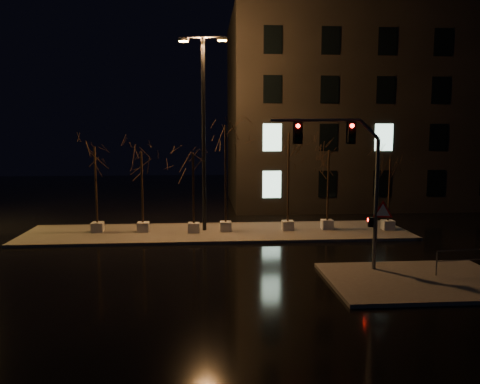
{
  "coord_description": "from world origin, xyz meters",
  "views": [
    {
      "loc": [
        -0.78,
        -20.52,
        5.76
      ],
      "look_at": [
        1.05,
        3.06,
        2.8
      ],
      "focal_mm": 35.0,
      "sensor_mm": 36.0,
      "label": 1
    }
  ],
  "objects": [
    {
      "name": "streetlight_main",
      "position": [
        -0.77,
        6.45,
        6.5
      ],
      "size": [
        2.75,
        0.76,
        11.01
      ],
      "rotation": [
        0.0,
        0.0,
        -0.17
      ],
      "color": "black",
      "rests_on": "median"
    },
    {
      "name": "guard_rail_a",
      "position": [
        9.55,
        -3.01,
        0.81
      ],
      "size": [
        2.33,
        0.27,
        1.01
      ],
      "rotation": [
        0.0,
        0.0,
        0.1
      ],
      "color": "#56585D",
      "rests_on": "sidewalk_corner"
    },
    {
      "name": "tree_6",
      "position": [
        10.0,
        5.78,
        3.38
      ],
      "size": [
        1.8,
        1.8,
        4.26
      ],
      "color": "beige",
      "rests_on": "median"
    },
    {
      "name": "tree_5",
      "position": [
        6.47,
        6.17,
        3.78
      ],
      "size": [
        1.8,
        1.8,
        4.79
      ],
      "color": "beige",
      "rests_on": "median"
    },
    {
      "name": "tree_1",
      "position": [
        -4.29,
        6.26,
        3.74
      ],
      "size": [
        1.8,
        1.8,
        4.73
      ],
      "color": "beige",
      "rests_on": "median"
    },
    {
      "name": "tree_3",
      "position": [
        0.46,
        6.1,
        4.89
      ],
      "size": [
        1.8,
        1.8,
        6.26
      ],
      "color": "beige",
      "rests_on": "median"
    },
    {
      "name": "median",
      "position": [
        0.0,
        6.0,
        0.07
      ],
      "size": [
        22.0,
        5.0,
        0.15
      ],
      "primitive_type": "cube",
      "color": "#4E4A45",
      "rests_on": "ground"
    },
    {
      "name": "building",
      "position": [
        14.0,
        18.0,
        7.5
      ],
      "size": [
        25.0,
        12.0,
        15.0
      ],
      "primitive_type": "cube",
      "color": "black",
      "rests_on": "ground"
    },
    {
      "name": "tree_0",
      "position": [
        -6.9,
        6.42,
        3.96
      ],
      "size": [
        1.8,
        1.8,
        5.02
      ],
      "color": "beige",
      "rests_on": "median"
    },
    {
      "name": "tree_2",
      "position": [
        -1.38,
        5.86,
        3.69
      ],
      "size": [
        1.8,
        1.8,
        4.66
      ],
      "color": "beige",
      "rests_on": "median"
    },
    {
      "name": "ground",
      "position": [
        0.0,
        0.0,
        0.0
      ],
      "size": [
        90.0,
        90.0,
        0.0
      ],
      "primitive_type": "plane",
      "color": "black",
      "rests_on": "ground"
    },
    {
      "name": "tree_4",
      "position": [
        4.09,
        6.08,
        4.55
      ],
      "size": [
        1.8,
        1.8,
        5.79
      ],
      "color": "beige",
      "rests_on": "median"
    },
    {
      "name": "sidewalk_corner",
      "position": [
        7.5,
        -3.5,
        0.07
      ],
      "size": [
        7.0,
        5.0,
        0.15
      ],
      "primitive_type": "cube",
      "color": "#4E4A45",
      "rests_on": "ground"
    },
    {
      "name": "traffic_signal_mast",
      "position": [
        5.28,
        -1.87,
        4.23
      ],
      "size": [
        5.03,
        0.93,
        6.21
      ],
      "rotation": [
        0.0,
        0.0,
        -0.16
      ],
      "color": "#56585D",
      "rests_on": "sidewalk_corner"
    }
  ]
}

